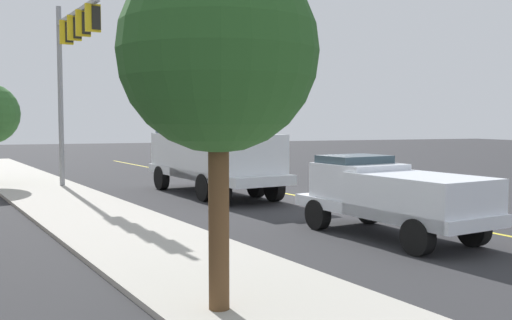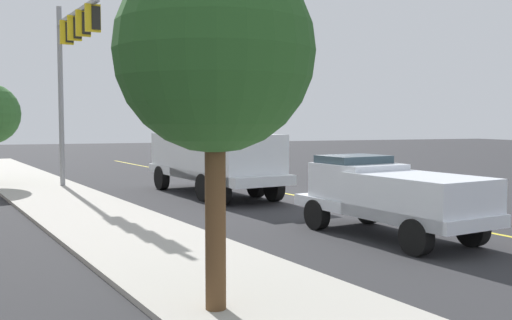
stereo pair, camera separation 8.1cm
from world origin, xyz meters
TOP-DOWN VIEW (x-y plane):
  - ground at (0.00, 0.00)m, footprint 120.00×120.00m
  - sidewalk_far_side at (-1.61, 8.36)m, footprint 59.60×14.86m
  - lane_centre_stripe at (0.00, 0.00)m, footprint 49.13×9.60m
  - utility_bucket_truck at (2.38, 3.27)m, footprint 8.52×4.00m
  - service_pickup_truck at (-7.75, 1.33)m, footprint 5.90×3.12m
  - passing_minivan at (11.73, -0.16)m, footprint 5.07×2.77m
  - traffic_cone_mid_front at (-1.68, 0.27)m, footprint 0.40×0.40m
  - traffic_cone_mid_rear at (6.84, 2.06)m, footprint 0.40×0.40m
  - traffic_signal_mast at (4.88, 8.56)m, footprint 6.10×1.42m
  - street_tree_left at (-12.09, 7.26)m, footprint 3.04×3.04m

SIDE VIEW (x-z plane):
  - ground at x=0.00m, z-range 0.00..0.00m
  - lane_centre_stripe at x=0.00m, z-range 0.00..0.01m
  - sidewalk_far_side at x=-1.61m, z-range 0.00..0.12m
  - traffic_cone_mid_rear at x=6.84m, z-range -0.01..0.79m
  - traffic_cone_mid_front at x=-1.68m, z-range -0.01..0.86m
  - passing_minivan at x=11.73m, z-range 0.13..1.82m
  - service_pickup_truck at x=-7.75m, z-range 0.09..2.15m
  - utility_bucket_truck at x=2.38m, z-range -1.65..4.86m
  - street_tree_left at x=-12.09m, z-range 1.24..6.81m
  - traffic_signal_mast at x=4.88m, z-range 1.77..9.83m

